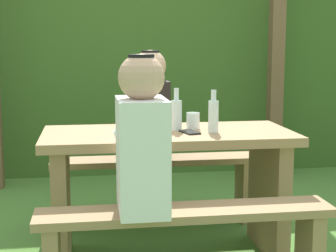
{
  "coord_description": "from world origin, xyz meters",
  "views": [
    {
      "loc": [
        -0.44,
        -2.93,
        1.24
      ],
      "look_at": [
        0.0,
        0.0,
        0.77
      ],
      "focal_mm": 57.07,
      "sensor_mm": 36.0,
      "label": 1
    }
  ],
  "objects_px": {
    "bottle_left": "(213,115)",
    "cell_phone": "(190,132)",
    "bench_far": "(156,177)",
    "drinking_glass": "(193,121)",
    "picnic_table": "(168,172)",
    "bench_near": "(186,236)",
    "person_black_coat": "(151,109)",
    "bottle_right": "(176,114)",
    "person_white_shirt": "(142,140)"
  },
  "relations": [
    {
      "from": "bench_far",
      "to": "bottle_right",
      "type": "bearing_deg",
      "value": -84.34
    },
    {
      "from": "bench_near",
      "to": "bottle_left",
      "type": "bearing_deg",
      "value": 63.55
    },
    {
      "from": "bottle_left",
      "to": "cell_phone",
      "type": "height_order",
      "value": "bottle_left"
    },
    {
      "from": "person_white_shirt",
      "to": "cell_phone",
      "type": "height_order",
      "value": "person_white_shirt"
    },
    {
      "from": "drinking_glass",
      "to": "bottle_left",
      "type": "relative_size",
      "value": 0.4
    },
    {
      "from": "bench_near",
      "to": "person_black_coat",
      "type": "relative_size",
      "value": 1.95
    },
    {
      "from": "bench_near",
      "to": "drinking_glass",
      "type": "height_order",
      "value": "drinking_glass"
    },
    {
      "from": "picnic_table",
      "to": "bench_near",
      "type": "distance_m",
      "value": 0.59
    },
    {
      "from": "picnic_table",
      "to": "bottle_left",
      "type": "distance_m",
      "value": 0.42
    },
    {
      "from": "bench_far",
      "to": "drinking_glass",
      "type": "distance_m",
      "value": 0.69
    },
    {
      "from": "bench_far",
      "to": "bottle_right",
      "type": "height_order",
      "value": "bottle_right"
    },
    {
      "from": "bench_far",
      "to": "person_white_shirt",
      "type": "bearing_deg",
      "value": -100.26
    },
    {
      "from": "picnic_table",
      "to": "bench_far",
      "type": "distance_m",
      "value": 0.59
    },
    {
      "from": "person_black_coat",
      "to": "bottle_right",
      "type": "xyz_separation_m",
      "value": [
        0.09,
        -0.53,
        0.03
      ]
    },
    {
      "from": "bottle_left",
      "to": "bottle_right",
      "type": "distance_m",
      "value": 0.22
    },
    {
      "from": "picnic_table",
      "to": "person_black_coat",
      "type": "distance_m",
      "value": 0.64
    },
    {
      "from": "picnic_table",
      "to": "person_black_coat",
      "type": "xyz_separation_m",
      "value": [
        -0.03,
        0.56,
        0.3
      ]
    },
    {
      "from": "bench_near",
      "to": "drinking_glass",
      "type": "relative_size",
      "value": 14.75
    },
    {
      "from": "drinking_glass",
      "to": "bottle_left",
      "type": "bearing_deg",
      "value": -59.12
    },
    {
      "from": "bottle_left",
      "to": "bottle_right",
      "type": "height_order",
      "value": "bottle_right"
    },
    {
      "from": "bench_far",
      "to": "cell_phone",
      "type": "bearing_deg",
      "value": -80.18
    },
    {
      "from": "bench_near",
      "to": "bench_far",
      "type": "relative_size",
      "value": 1.0
    },
    {
      "from": "bench_far",
      "to": "bottle_left",
      "type": "height_order",
      "value": "bottle_left"
    },
    {
      "from": "bottle_left",
      "to": "cell_phone",
      "type": "bearing_deg",
      "value": 177.28
    },
    {
      "from": "cell_phone",
      "to": "bench_far",
      "type": "bearing_deg",
      "value": 84.27
    },
    {
      "from": "person_white_shirt",
      "to": "bottle_left",
      "type": "relative_size",
      "value": 3.02
    },
    {
      "from": "person_black_coat",
      "to": "cell_phone",
      "type": "xyz_separation_m",
      "value": [
        0.14,
        -0.64,
        -0.05
      ]
    },
    {
      "from": "person_black_coat",
      "to": "cell_phone",
      "type": "distance_m",
      "value": 0.65
    },
    {
      "from": "bench_far",
      "to": "cell_phone",
      "type": "height_order",
      "value": "cell_phone"
    },
    {
      "from": "bench_far",
      "to": "cell_phone",
      "type": "relative_size",
      "value": 10.0
    },
    {
      "from": "bench_far",
      "to": "drinking_glass",
      "type": "bearing_deg",
      "value": -72.73
    },
    {
      "from": "drinking_glass",
      "to": "cell_phone",
      "type": "xyz_separation_m",
      "value": [
        -0.05,
        -0.14,
        -0.04
      ]
    },
    {
      "from": "person_white_shirt",
      "to": "cell_phone",
      "type": "bearing_deg",
      "value": 57.24
    },
    {
      "from": "person_black_coat",
      "to": "drinking_glass",
      "type": "bearing_deg",
      "value": -69.22
    },
    {
      "from": "drinking_glass",
      "to": "bench_near",
      "type": "bearing_deg",
      "value": -103.88
    },
    {
      "from": "bench_far",
      "to": "person_black_coat",
      "type": "distance_m",
      "value": 0.47
    },
    {
      "from": "bottle_left",
      "to": "cell_phone",
      "type": "xyz_separation_m",
      "value": [
        -0.13,
        0.01,
        -0.09
      ]
    },
    {
      "from": "picnic_table",
      "to": "bench_far",
      "type": "bearing_deg",
      "value": 90.0
    },
    {
      "from": "person_white_shirt",
      "to": "bottle_right",
      "type": "xyz_separation_m",
      "value": [
        0.26,
        0.6,
        0.03
      ]
    },
    {
      "from": "drinking_glass",
      "to": "bottle_right",
      "type": "height_order",
      "value": "bottle_right"
    },
    {
      "from": "bench_near",
      "to": "person_white_shirt",
      "type": "distance_m",
      "value": 0.51
    },
    {
      "from": "bottle_left",
      "to": "bench_near",
      "type": "bearing_deg",
      "value": -116.45
    },
    {
      "from": "person_white_shirt",
      "to": "person_black_coat",
      "type": "distance_m",
      "value": 1.14
    },
    {
      "from": "bottle_left",
      "to": "cell_phone",
      "type": "distance_m",
      "value": 0.16
    },
    {
      "from": "bench_near",
      "to": "person_black_coat",
      "type": "xyz_separation_m",
      "value": [
        -0.03,
        1.13,
        0.47
      ]
    },
    {
      "from": "picnic_table",
      "to": "bottle_right",
      "type": "bearing_deg",
      "value": 33.28
    },
    {
      "from": "picnic_table",
      "to": "person_black_coat",
      "type": "bearing_deg",
      "value": 93.36
    },
    {
      "from": "drinking_glass",
      "to": "bottle_left",
      "type": "xyz_separation_m",
      "value": [
        0.09,
        -0.14,
        0.05
      ]
    },
    {
      "from": "picnic_table",
      "to": "drinking_glass",
      "type": "height_order",
      "value": "drinking_glass"
    },
    {
      "from": "picnic_table",
      "to": "drinking_glass",
      "type": "bearing_deg",
      "value": 22.55
    }
  ]
}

